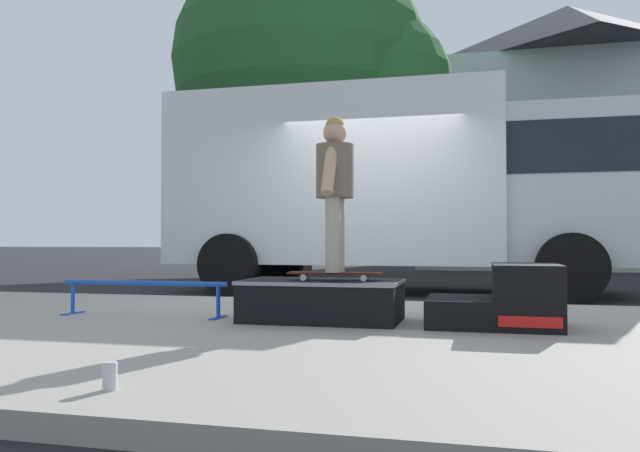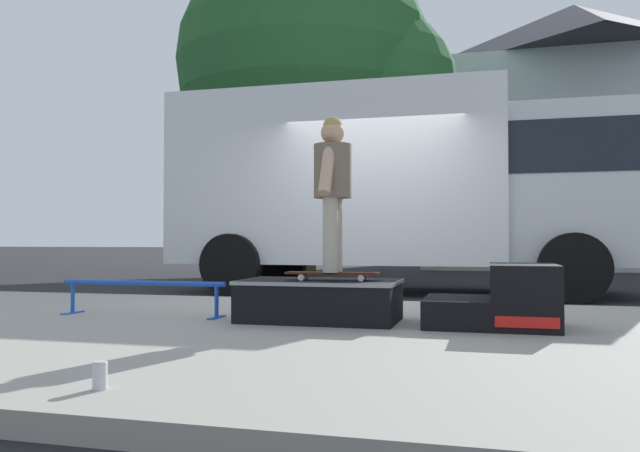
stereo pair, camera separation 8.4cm
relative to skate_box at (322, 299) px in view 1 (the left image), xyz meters
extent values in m
plane|color=black|center=(-0.17, 2.47, -0.30)|extent=(140.00, 140.00, 0.00)
cube|color=gray|center=(-0.17, -0.53, -0.24)|extent=(50.00, 5.00, 0.12)
cube|color=black|center=(0.00, 0.00, -0.01)|extent=(1.29, 0.74, 0.34)
cube|color=gray|center=(0.00, 0.00, 0.14)|extent=(1.31, 0.76, 0.03)
cube|color=black|center=(1.13, 0.00, -0.07)|extent=(0.50, 0.75, 0.22)
cube|color=black|center=(1.63, 0.00, 0.06)|extent=(0.50, 0.75, 0.49)
cube|color=red|center=(1.63, -0.38, -0.10)|extent=(0.44, 0.01, 0.08)
cylinder|color=blue|center=(-1.64, -0.04, 0.11)|extent=(1.60, 0.04, 0.04)
cylinder|color=blue|center=(-2.36, -0.04, -0.04)|extent=(0.04, 0.04, 0.29)
cube|color=blue|center=(-2.36, -0.04, -0.18)|extent=(0.06, 0.28, 0.01)
cylinder|color=blue|center=(-0.92, -0.04, -0.04)|extent=(0.04, 0.04, 0.29)
cube|color=blue|center=(-0.92, -0.04, -0.18)|extent=(0.06, 0.28, 0.01)
cube|color=#4C1E14|center=(0.11, -0.01, 0.22)|extent=(0.79, 0.26, 0.02)
cylinder|color=silver|center=(0.35, 0.10, 0.18)|extent=(0.05, 0.03, 0.05)
cylinder|color=silver|center=(0.37, -0.08, 0.18)|extent=(0.05, 0.03, 0.05)
cylinder|color=silver|center=(-0.14, 0.06, 0.18)|extent=(0.05, 0.03, 0.05)
cylinder|color=silver|center=(-0.13, -0.12, 0.18)|extent=(0.05, 0.03, 0.05)
cylinder|color=#B7AD99|center=(0.11, 0.07, 0.54)|extent=(0.13, 0.13, 0.62)
cylinder|color=#B7AD99|center=(0.11, -0.09, 0.54)|extent=(0.13, 0.13, 0.62)
cylinder|color=#726051|center=(0.11, -0.01, 1.07)|extent=(0.32, 0.32, 0.45)
cylinder|color=tan|center=(0.11, 0.19, 1.06)|extent=(0.10, 0.27, 0.43)
cylinder|color=tan|center=(0.11, -0.21, 1.06)|extent=(0.10, 0.27, 0.43)
sphere|color=tan|center=(0.11, -0.01, 1.39)|extent=(0.20, 0.20, 0.20)
sphere|color=tan|center=(0.11, -0.01, 1.45)|extent=(0.16, 0.16, 0.16)
cylinder|color=silver|center=(-0.33, -2.63, -0.12)|extent=(0.07, 0.07, 0.12)
cylinder|color=silver|center=(-0.33, -2.63, -0.06)|extent=(0.06, 0.06, 0.00)
cube|color=white|center=(-0.88, 4.67, 1.45)|extent=(5.00, 2.35, 2.60)
cube|color=silver|center=(2.57, 4.67, 1.25)|extent=(1.90, 2.16, 2.20)
cube|color=black|center=(2.57, 4.67, 1.73)|extent=(1.92, 2.19, 0.70)
cylinder|color=black|center=(2.42, 5.85, 0.15)|extent=(0.90, 0.28, 0.90)
cylinder|color=black|center=(2.42, 3.50, 0.15)|extent=(0.90, 0.28, 0.90)
cylinder|color=black|center=(-2.27, 5.85, 0.15)|extent=(0.90, 0.28, 0.90)
cylinder|color=black|center=(-2.27, 3.50, 0.15)|extent=(0.90, 0.28, 0.90)
cylinder|color=brown|center=(-2.85, 9.28, 1.20)|extent=(0.56, 0.56, 3.02)
sphere|color=#235628|center=(-2.85, 9.28, 4.66)|extent=(6.00, 6.00, 6.00)
sphere|color=#235628|center=(-1.20, 9.28, 3.91)|extent=(3.90, 3.90, 3.90)
cube|color=silver|center=(4.06, 16.50, 2.70)|extent=(9.00, 7.50, 6.00)
cube|color=#B2ADA3|center=(4.06, 12.50, 1.10)|extent=(9.00, 0.50, 2.80)
pyramid|color=#38383F|center=(4.06, 16.50, 6.90)|extent=(9.54, 7.95, 2.40)
camera|label=1|loc=(1.29, -5.18, 0.48)|focal=35.72mm
camera|label=2|loc=(1.37, -5.16, 0.48)|focal=35.72mm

